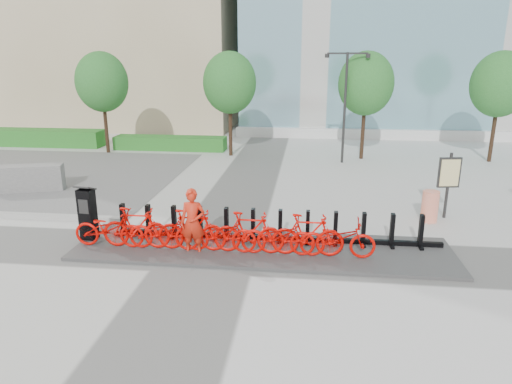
# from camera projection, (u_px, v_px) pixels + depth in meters

# --- Properties ---
(ground) EXTENTS (120.00, 120.00, 0.00)m
(ground) POSITION_uv_depth(u_px,v_px,m) (210.00, 253.00, 11.55)
(ground) COLOR silver
(gravel_patch) EXTENTS (14.00, 14.00, 0.00)m
(gravel_patch) POSITION_uv_depth(u_px,v_px,m) (13.00, 174.00, 19.32)
(gravel_patch) COLOR #464645
(gravel_patch) RESTS_ON ground
(hedge_a) EXTENTS (10.00, 1.40, 0.90)m
(hedge_a) POSITION_uv_depth(u_px,v_px,m) (18.00, 137.00, 25.83)
(hedge_a) COLOR #1A751E
(hedge_a) RESTS_ON ground
(hedge_b) EXTENTS (6.00, 1.20, 0.70)m
(hedge_b) POSITION_uv_depth(u_px,v_px,m) (170.00, 143.00, 24.58)
(hedge_b) COLOR #1A751E
(hedge_b) RESTS_ON ground
(tree_0) EXTENTS (2.60, 2.60, 5.10)m
(tree_0) POSITION_uv_depth(u_px,v_px,m) (102.00, 82.00, 22.86)
(tree_0) COLOR #3F281D
(tree_0) RESTS_ON ground
(tree_1) EXTENTS (2.60, 2.60, 5.10)m
(tree_1) POSITION_uv_depth(u_px,v_px,m) (230.00, 83.00, 22.14)
(tree_1) COLOR #3F281D
(tree_1) RESTS_ON ground
(tree_2) EXTENTS (2.60, 2.60, 5.10)m
(tree_2) POSITION_uv_depth(u_px,v_px,m) (366.00, 84.00, 21.43)
(tree_2) COLOR #3F281D
(tree_2) RESTS_ON ground
(tree_3) EXTENTS (2.60, 2.60, 5.10)m
(tree_3) POSITION_uv_depth(u_px,v_px,m) (500.00, 85.00, 20.77)
(tree_3) COLOR #3F281D
(tree_3) RESTS_ON ground
(streetlamp) EXTENTS (2.00, 0.20, 5.00)m
(streetlamp) POSITION_uv_depth(u_px,v_px,m) (345.00, 95.00, 20.71)
(streetlamp) COLOR black
(streetlamp) RESTS_ON ground
(dock_pad) EXTENTS (9.60, 2.40, 0.08)m
(dock_pad) POSITION_uv_depth(u_px,v_px,m) (262.00, 249.00, 11.68)
(dock_pad) COLOR #434343
(dock_pad) RESTS_ON ground
(dock_rail_posts) EXTENTS (8.02, 0.50, 0.85)m
(dock_rail_posts) POSITION_uv_depth(u_px,v_px,m) (266.00, 225.00, 12.00)
(dock_rail_posts) COLOR black
(dock_rail_posts) RESTS_ON dock_pad
(bike_0) EXTENTS (1.82, 0.63, 0.96)m
(bike_0) POSITION_uv_depth(u_px,v_px,m) (109.00, 229.00, 11.63)
(bike_0) COLOR #DB0700
(bike_0) RESTS_ON dock_pad
(bike_1) EXTENTS (1.77, 0.50, 1.06)m
(bike_1) POSITION_uv_depth(u_px,v_px,m) (136.00, 228.00, 11.54)
(bike_1) COLOR #DB0700
(bike_1) RESTS_ON dock_pad
(bike_2) EXTENTS (1.82, 0.63, 0.96)m
(bike_2) POSITION_uv_depth(u_px,v_px,m) (164.00, 231.00, 11.47)
(bike_2) COLOR #DB0700
(bike_2) RESTS_ON dock_pad
(bike_3) EXTENTS (1.77, 0.50, 1.06)m
(bike_3) POSITION_uv_depth(u_px,v_px,m) (192.00, 230.00, 11.38)
(bike_3) COLOR #DB0700
(bike_3) RESTS_ON dock_pad
(bike_4) EXTENTS (1.82, 0.63, 0.96)m
(bike_4) POSITION_uv_depth(u_px,v_px,m) (220.00, 233.00, 11.31)
(bike_4) COLOR #DB0700
(bike_4) RESTS_ON dock_pad
(bike_5) EXTENTS (1.77, 0.50, 1.06)m
(bike_5) POSITION_uv_depth(u_px,v_px,m) (249.00, 233.00, 11.22)
(bike_5) COLOR #DB0700
(bike_5) RESTS_ON dock_pad
(bike_6) EXTENTS (1.82, 0.63, 0.96)m
(bike_6) POSITION_uv_depth(u_px,v_px,m) (278.00, 236.00, 11.16)
(bike_6) COLOR #DB0700
(bike_6) RESTS_ON dock_pad
(bike_7) EXTENTS (1.77, 0.50, 1.06)m
(bike_7) POSITION_uv_depth(u_px,v_px,m) (308.00, 235.00, 11.06)
(bike_7) COLOR #DB0700
(bike_7) RESTS_ON dock_pad
(bike_8) EXTENTS (1.82, 0.63, 0.96)m
(bike_8) POSITION_uv_depth(u_px,v_px,m) (337.00, 238.00, 11.00)
(bike_8) COLOR #DB0700
(bike_8) RESTS_ON dock_pad
(kiosk) EXTENTS (0.50, 0.43, 1.50)m
(kiosk) POSITION_uv_depth(u_px,v_px,m) (88.00, 213.00, 12.05)
(kiosk) COLOR black
(kiosk) RESTS_ON dock_pad
(worker_red) EXTENTS (0.62, 0.41, 1.70)m
(worker_red) POSITION_uv_depth(u_px,v_px,m) (193.00, 222.00, 11.21)
(worker_red) COLOR red
(worker_red) RESTS_ON ground
(construction_barrel) EXTENTS (0.51, 0.51, 0.94)m
(construction_barrel) POSITION_uv_depth(u_px,v_px,m) (430.00, 206.00, 13.65)
(construction_barrel) COLOR #FF3F00
(construction_barrel) RESTS_ON ground
(jersey_barrier) EXTENTS (2.55, 1.38, 0.95)m
(jersey_barrier) POSITION_uv_depth(u_px,v_px,m) (28.00, 178.00, 16.86)
(jersey_barrier) COLOR gray
(jersey_barrier) RESTS_ON ground
(map_sign) EXTENTS (0.67, 0.22, 2.04)m
(map_sign) POSITION_uv_depth(u_px,v_px,m) (449.00, 175.00, 13.71)
(map_sign) COLOR black
(map_sign) RESTS_ON ground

